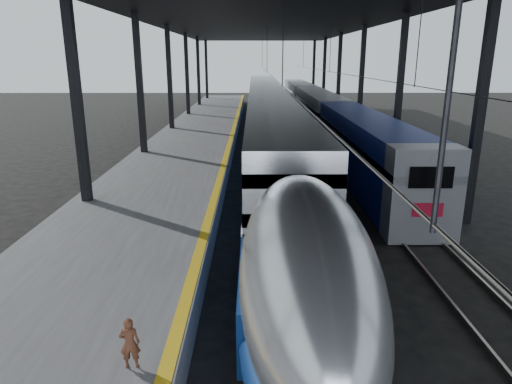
{
  "coord_description": "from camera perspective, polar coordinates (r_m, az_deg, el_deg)",
  "views": [
    {
      "loc": [
        0.9,
        -12.61,
        6.47
      ],
      "look_at": [
        0.99,
        2.69,
        2.0
      ],
      "focal_mm": 32.0,
      "sensor_mm": 36.0,
      "label": 1
    }
  ],
  "objects": [
    {
      "name": "tgv_train",
      "position": [
        36.49,
        1.4,
        9.17
      ],
      "size": [
        2.9,
        65.2,
        4.15
      ],
      "color": "silver",
      "rests_on": "ground"
    },
    {
      "name": "second_train",
      "position": [
        43.08,
        7.91,
        9.91
      ],
      "size": [
        2.57,
        56.05,
        3.54
      ],
      "color": "navy",
      "rests_on": "ground"
    },
    {
      "name": "yellow_strip",
      "position": [
        33.1,
        -3.14,
        6.77
      ],
      "size": [
        0.3,
        80.0,
        0.01
      ],
      "primitive_type": "cube",
      "color": "gold",
      "rests_on": "platform"
    },
    {
      "name": "canopy",
      "position": [
        32.73,
        1.51,
        20.93
      ],
      "size": [
        18.0,
        75.0,
        9.47
      ],
      "color": "black",
      "rests_on": "ground"
    },
    {
      "name": "platform",
      "position": [
        33.44,
        -7.94,
        5.86
      ],
      "size": [
        6.0,
        80.0,
        1.0
      ],
      "primitive_type": "cube",
      "color": "#4C4C4F",
      "rests_on": "ground"
    },
    {
      "name": "rails",
      "position": [
        33.42,
        5.87,
        5.19
      ],
      "size": [
        6.52,
        80.0,
        0.16
      ],
      "color": "slate",
      "rests_on": "ground"
    },
    {
      "name": "ground",
      "position": [
        14.2,
        -4.02,
        -10.86
      ],
      "size": [
        160.0,
        160.0,
        0.0
      ],
      "primitive_type": "plane",
      "color": "black",
      "rests_on": "ground"
    },
    {
      "name": "child",
      "position": [
        9.03,
        -15.51,
        -17.73
      ],
      "size": [
        0.4,
        0.29,
        1.01
      ],
      "primitive_type": "imported",
      "rotation": [
        0.0,
        0.0,
        3.28
      ],
      "color": "#4D2919",
      "rests_on": "platform"
    }
  ]
}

